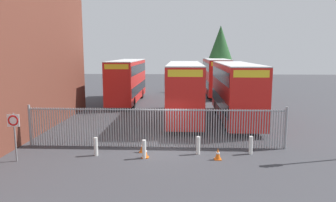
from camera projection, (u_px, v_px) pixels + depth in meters
The scene contains 15 objects.
ground_plane at pixel (170, 118), 25.75m from camera, with size 100.00×100.00×0.00m, color #3D3D42.
palisade_fence at pixel (156, 127), 17.69m from camera, with size 14.42×0.14×2.35m.
double_decker_bus_near_gate at pixel (184, 89), 24.84m from camera, with size 2.54×10.81×4.42m.
double_decker_bus_behind_fence_left at pixel (236, 89), 24.42m from camera, with size 2.54×10.81×4.42m.
double_decker_bus_behind_fence_right at pixel (127, 79), 33.24m from camera, with size 2.54×10.81×4.42m.
double_decker_bus_far_back at pixel (216, 75), 39.15m from camera, with size 2.54×10.81×4.42m.
bollard_near_left at pixel (96, 147), 16.35m from camera, with size 0.20×0.20×0.95m, color silver.
bollard_center_front at pixel (144, 149), 15.91m from camera, with size 0.20×0.20×0.95m, color silver.
bollard_near_right at pixel (198, 145), 16.55m from camera, with size 0.20×0.20×0.95m, color silver.
bollard_far_right at pixel (251, 145), 16.59m from camera, with size 0.20×0.20×0.95m, color silver.
traffic_cone_by_gate at pixel (145, 152), 16.03m from camera, with size 0.34×0.34×0.59m.
traffic_cone_mid_forecourt at pixel (143, 147), 16.92m from camera, with size 0.34×0.34×0.59m.
traffic_cone_near_kerb at pixel (218, 154), 15.75m from camera, with size 0.34×0.34×0.59m.
speed_limit_sign_post at pixel (14, 126), 15.25m from camera, with size 0.60×0.14×2.40m.
tree_tall_back at pixel (220, 52), 42.43m from camera, with size 4.82×4.82×8.72m.
Camera 1 is at (0.95, -17.21, 5.31)m, focal length 34.05 mm.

